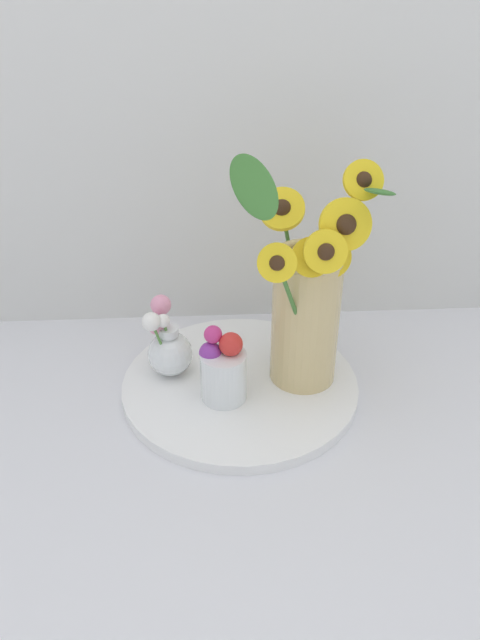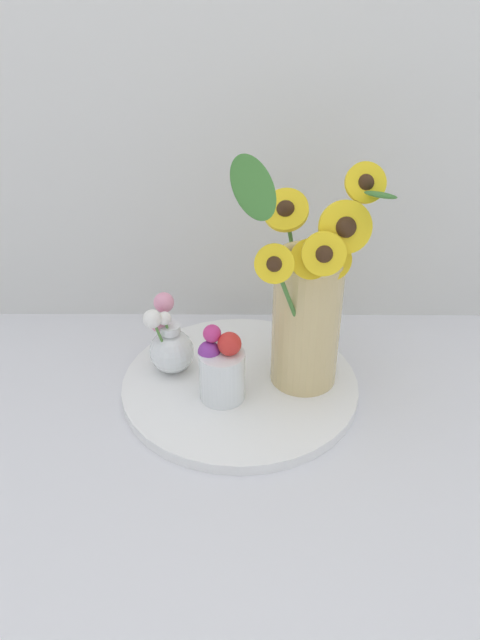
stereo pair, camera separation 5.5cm
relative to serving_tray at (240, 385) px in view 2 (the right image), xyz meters
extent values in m
plane|color=silver|center=(-0.03, -0.10, -0.01)|extent=(6.00, 6.00, 0.00)
cylinder|color=white|center=(0.00, 0.00, 0.00)|extent=(0.43, 0.43, 0.02)
cylinder|color=#D1B77A|center=(0.12, 0.01, 0.13)|extent=(0.12, 0.12, 0.24)
torus|color=#D1B77A|center=(0.12, 0.01, 0.25)|extent=(0.12, 0.12, 0.01)
cylinder|color=#427533|center=(0.13, -0.02, 0.18)|extent=(0.01, 0.08, 0.23)
cylinder|color=yellow|center=(0.13, -0.06, 0.30)|extent=(0.07, 0.03, 0.07)
sphere|color=#382314|center=(0.13, -0.06, 0.30)|extent=(0.03, 0.03, 0.03)
cylinder|color=#427533|center=(0.09, -0.04, 0.18)|extent=(0.07, 0.07, 0.20)
cylinder|color=yellow|center=(0.05, -0.07, 0.28)|extent=(0.08, 0.03, 0.08)
sphere|color=#382314|center=(0.05, -0.07, 0.28)|extent=(0.03, 0.03, 0.03)
cylinder|color=#427533|center=(0.13, 0.01, 0.16)|extent=(0.03, 0.06, 0.21)
cylinder|color=yellow|center=(0.14, -0.02, 0.27)|extent=(0.07, 0.03, 0.07)
sphere|color=#382314|center=(0.14, -0.02, 0.27)|extent=(0.03, 0.03, 0.03)
cylinder|color=#427533|center=(0.13, 0.01, 0.20)|extent=(0.07, 0.07, 0.25)
cylinder|color=yellow|center=(0.16, -0.03, 0.33)|extent=(0.10, 0.04, 0.10)
sphere|color=#382314|center=(0.16, -0.03, 0.33)|extent=(0.03, 0.03, 0.03)
cylinder|color=#427533|center=(0.11, -0.03, 0.16)|extent=(0.02, 0.03, 0.23)
cylinder|color=yellow|center=(0.11, -0.04, 0.28)|extent=(0.07, 0.04, 0.06)
sphere|color=#382314|center=(0.11, -0.04, 0.28)|extent=(0.03, 0.03, 0.03)
cylinder|color=#427533|center=(0.17, 0.03, 0.22)|extent=(0.06, 0.03, 0.31)
cylinder|color=yellow|center=(0.19, 0.02, 0.38)|extent=(0.07, 0.04, 0.07)
sphere|color=#382314|center=(0.19, 0.02, 0.38)|extent=(0.03, 0.03, 0.03)
cylinder|color=#427533|center=(0.10, 0.07, 0.18)|extent=(0.05, 0.07, 0.23)
cylinder|color=yellow|center=(0.08, 0.10, 0.30)|extent=(0.09, 0.07, 0.07)
sphere|color=#382314|center=(0.08, 0.10, 0.30)|extent=(0.03, 0.03, 0.03)
ellipsoid|color=#38702D|center=(0.02, -0.02, 0.39)|extent=(0.10, 0.13, 0.09)
ellipsoid|color=#38702D|center=(0.21, -0.02, 0.38)|extent=(0.08, 0.11, 0.05)
cylinder|color=white|center=(-0.03, -0.04, 0.06)|extent=(0.08, 0.08, 0.09)
cylinder|color=#427533|center=(-0.03, -0.04, 0.08)|extent=(0.02, 0.02, 0.08)
sphere|color=red|center=(-0.02, -0.04, 0.12)|extent=(0.04, 0.04, 0.04)
cylinder|color=#427533|center=(-0.04, -0.04, 0.08)|extent=(0.02, 0.02, 0.09)
sphere|color=#C6337A|center=(-0.05, -0.03, 0.13)|extent=(0.03, 0.03, 0.03)
cylinder|color=#427533|center=(-0.05, -0.04, 0.07)|extent=(0.01, 0.02, 0.07)
sphere|color=purple|center=(-0.05, -0.04, 0.10)|extent=(0.04, 0.04, 0.04)
sphere|color=white|center=(-0.13, 0.04, 0.05)|extent=(0.08, 0.08, 0.08)
cylinder|color=white|center=(-0.13, 0.04, 0.10)|extent=(0.04, 0.04, 0.02)
cylinder|color=#568E42|center=(-0.13, 0.06, 0.08)|extent=(0.02, 0.03, 0.10)
sphere|color=pink|center=(-0.14, 0.08, 0.13)|extent=(0.04, 0.04, 0.04)
cylinder|color=#568E42|center=(-0.13, 0.03, 0.08)|extent=(0.02, 0.01, 0.09)
sphere|color=white|center=(-0.13, 0.03, 0.13)|extent=(0.02, 0.02, 0.02)
cylinder|color=#568E42|center=(-0.14, 0.04, 0.07)|extent=(0.02, 0.01, 0.07)
sphere|color=pink|center=(-0.15, 0.04, 0.11)|extent=(0.03, 0.03, 0.03)
cylinder|color=#568E42|center=(-0.14, 0.02, 0.08)|extent=(0.03, 0.01, 0.10)
sphere|color=white|center=(-0.15, 0.02, 0.13)|extent=(0.03, 0.03, 0.03)
camera|label=1|loc=(-0.05, -0.90, 0.71)|focal=35.00mm
camera|label=2|loc=(0.00, -0.90, 0.71)|focal=35.00mm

